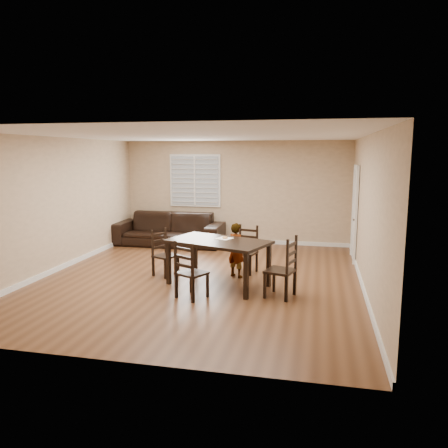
{
  "coord_description": "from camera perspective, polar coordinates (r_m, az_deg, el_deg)",
  "views": [
    {
      "loc": [
        2.19,
        -7.85,
        2.38
      ],
      "look_at": [
        0.36,
        0.44,
        1.0
      ],
      "focal_mm": 35.0,
      "sensor_mm": 36.0,
      "label": 1
    }
  ],
  "objects": [
    {
      "name": "napkin",
      "position": [
        8.0,
        0.0,
        -1.89
      ],
      "size": [
        0.35,
        0.35,
        0.0
      ],
      "primitive_type": "cube",
      "rotation": [
        0.0,
        0.0,
        -0.38
      ],
      "color": "white",
      "rests_on": "dining_table"
    },
    {
      "name": "chair_left",
      "position": [
        8.7,
        -8.15,
        -3.91
      ],
      "size": [
        0.52,
        0.53,
        0.91
      ],
      "rotation": [
        0.0,
        0.0,
        1.13
      ],
      "color": "black",
      "rests_on": "ground"
    },
    {
      "name": "child",
      "position": [
        8.43,
        1.6,
        -3.42
      ],
      "size": [
        0.46,
        0.41,
        1.06
      ],
      "primitive_type": "imported",
      "rotation": [
        0.0,
        0.0,
        2.65
      ],
      "color": "gray",
      "rests_on": "ground"
    },
    {
      "name": "room",
      "position": [
        8.33,
        -2.6,
        5.28
      ],
      "size": [
        6.04,
        7.04,
        2.72
      ],
      "color": "#CEB08B",
      "rests_on": "ground"
    },
    {
      "name": "chair_far",
      "position": [
        7.19,
        -4.88,
        -6.43
      ],
      "size": [
        0.58,
        0.56,
        0.97
      ],
      "rotation": [
        0.0,
        0.0,
        2.67
      ],
      "color": "black",
      "rests_on": "ground"
    },
    {
      "name": "chair_near",
      "position": [
        8.86,
        3.06,
        -3.47
      ],
      "size": [
        0.51,
        0.49,
        0.95
      ],
      "rotation": [
        0.0,
        0.0,
        -0.23
      ],
      "color": "black",
      "rests_on": "ground"
    },
    {
      "name": "dining_table",
      "position": [
        7.85,
        -0.77,
        -2.76
      ],
      "size": [
        2.01,
        1.53,
        0.83
      ],
      "rotation": [
        0.0,
        0.0,
        -0.34
      ],
      "color": "black",
      "rests_on": "ground"
    },
    {
      "name": "sofa",
      "position": [
        11.51,
        -7.24,
        -0.66
      ],
      "size": [
        2.85,
        1.13,
        0.83
      ],
      "primitive_type": "imported",
      "rotation": [
        0.0,
        0.0,
        0.01
      ],
      "color": "black",
      "rests_on": "ground"
    },
    {
      "name": "chair_right",
      "position": [
        7.3,
        8.27,
        -6.02
      ],
      "size": [
        0.55,
        0.57,
        1.03
      ],
      "rotation": [
        0.0,
        0.0,
        -1.85
      ],
      "color": "black",
      "rests_on": "ground"
    },
    {
      "name": "donut",
      "position": [
        7.98,
        0.14,
        -1.76
      ],
      "size": [
        0.1,
        0.1,
        0.04
      ],
      "color": "#D28F4B",
      "rests_on": "napkin"
    },
    {
      "name": "ground",
      "position": [
        8.49,
        -3.05,
        -7.06
      ],
      "size": [
        7.0,
        7.0,
        0.0
      ],
      "primitive_type": "plane",
      "color": "brown",
      "rests_on": "ground"
    }
  ]
}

